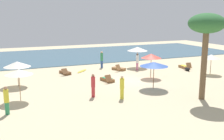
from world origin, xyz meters
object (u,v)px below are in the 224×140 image
object	(u,v)px
lounger_2	(65,72)
palm_1	(207,27)
umbrella_5	(17,64)
lounger_3	(107,80)
person_4	(122,87)
lounger_0	(185,67)
person_0	(137,61)
dog	(187,69)
umbrella_0	(151,56)
umbrella_3	(154,64)
umbrella_4	(211,57)
umbrella_2	(19,72)
umbrella_1	(137,49)
person_2	(93,85)
person_1	(7,100)
surfboard	(82,71)
person_3	(102,59)
lounger_1	(119,69)

from	to	relation	value
lounger_2	palm_1	size ratio (longest dim) A/B	0.30
umbrella_5	lounger_3	size ratio (longest dim) A/B	1.26
person_4	lounger_0	bearing A→B (deg)	33.13
person_0	dog	xyz separation A→B (m)	(4.75, -2.47, -0.77)
umbrella_0	umbrella_3	size ratio (longest dim) A/B	1.01
umbrella_3	umbrella_5	size ratio (longest dim) A/B	1.04
lounger_0	person_0	distance (m)	5.55
umbrella_4	dog	world-z (taller)	umbrella_4
umbrella_2	dog	world-z (taller)	umbrella_2
umbrella_1	lounger_2	xyz separation A→B (m)	(-8.42, -0.29, -1.95)
umbrella_4	person_2	xyz separation A→B (m)	(-13.45, -2.65, -0.91)
umbrella_0	person_1	size ratio (longest dim) A/B	1.31
dog	person_4	bearing A→B (deg)	-150.27
lounger_3	palm_1	bearing A→B (deg)	-59.99
umbrella_2	surfboard	distance (m)	10.62
umbrella_0	person_3	distance (m)	6.90
palm_1	person_0	bearing A→B (deg)	86.85
person_3	dog	world-z (taller)	person_3
umbrella_0	dog	world-z (taller)	umbrella_0
umbrella_2	lounger_2	size ratio (longest dim) A/B	1.25
person_2	dog	distance (m)	13.25
umbrella_3	person_3	bearing A→B (deg)	94.66
umbrella_5	person_2	world-z (taller)	umbrella_5
umbrella_2	lounger_3	xyz separation A→B (m)	(7.67, 2.73, -1.87)
surfboard	umbrella_4	bearing A→B (deg)	-28.98
umbrella_1	umbrella_3	xyz separation A→B (m)	(-3.04, -8.39, -0.11)
umbrella_1	person_2	bearing A→B (deg)	-133.73
lounger_1	person_2	size ratio (longest dim) A/B	1.00
umbrella_2	umbrella_3	world-z (taller)	umbrella_2
person_2	umbrella_0	bearing A→B (deg)	27.67
palm_1	surfboard	world-z (taller)	palm_1
lounger_1	umbrella_3	bearing A→B (deg)	-93.00
umbrella_2	lounger_2	bearing A→B (deg)	55.97
umbrella_5	lounger_2	bearing A→B (deg)	32.59
lounger_2	person_2	size ratio (longest dim) A/B	1.04
dog	umbrella_1	bearing A→B (deg)	135.38
umbrella_3	palm_1	bearing A→B (deg)	-66.39
person_2	umbrella_5	bearing A→B (deg)	131.33
umbrella_0	person_1	distance (m)	14.03
lounger_1	lounger_3	size ratio (longest dim) A/B	0.99
umbrella_2	lounger_3	size ratio (longest dim) A/B	1.29
person_4	umbrella_4	bearing A→B (deg)	18.31
umbrella_5	palm_1	distance (m)	15.10
umbrella_0	person_2	xyz separation A→B (m)	(-7.11, -3.73, -1.21)
umbrella_0	lounger_3	distance (m)	4.80
umbrella_4	surfboard	world-z (taller)	umbrella_4
umbrella_1	umbrella_0	bearing A→B (deg)	-103.97
person_4	palm_1	distance (m)	7.10
umbrella_2	umbrella_5	bearing A→B (deg)	87.50
umbrella_0	dog	bearing A→B (deg)	11.83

